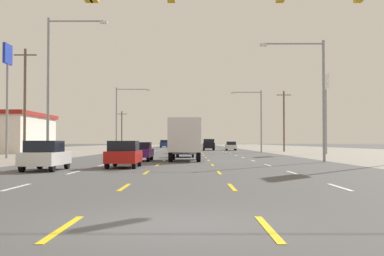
# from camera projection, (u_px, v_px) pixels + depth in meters

# --- Properties ---
(ground_plane) EXTENTS (572.00, 572.00, 0.00)m
(ground_plane) POSITION_uv_depth(u_px,v_px,m) (190.00, 151.00, 74.74)
(ground_plane) COLOR #4C4C4F
(lot_apron_left) EXTENTS (28.00, 440.00, 0.01)m
(lot_apron_left) POSITION_uv_depth(u_px,v_px,m) (30.00, 151.00, 74.79)
(lot_apron_left) COLOR gray
(lot_apron_left) RESTS_ON ground
(lot_apron_right) EXTENTS (28.00, 440.00, 0.01)m
(lot_apron_right) POSITION_uv_depth(u_px,v_px,m) (351.00, 151.00, 74.69)
(lot_apron_right) COLOR gray
(lot_apron_right) RESTS_ON ground
(lane_markings) EXTENTS (10.64, 227.60, 0.01)m
(lane_markings) POSITION_uv_depth(u_px,v_px,m) (191.00, 148.00, 113.22)
(lane_markings) COLOR white
(lane_markings) RESTS_ON ground
(signal_span_wire) EXTENTS (26.86, 0.53, 9.12)m
(signal_span_wire) POSITION_uv_depth(u_px,v_px,m) (176.00, 37.00, 18.87)
(signal_span_wire) COLOR brown
(signal_span_wire) RESTS_ON ground
(hatchback_far_left_nearest) EXTENTS (1.72, 3.90, 1.54)m
(hatchback_far_left_nearest) POSITION_uv_depth(u_px,v_px,m) (47.00, 155.00, 25.08)
(hatchback_far_left_nearest) COLOR white
(hatchback_far_left_nearest) RESTS_ON ground
(hatchback_inner_left_near) EXTENTS (1.72, 3.90, 1.54)m
(hatchback_inner_left_near) POSITION_uv_depth(u_px,v_px,m) (125.00, 154.00, 27.89)
(hatchback_inner_left_near) COLOR red
(hatchback_inner_left_near) RESTS_ON ground
(sedan_inner_left_mid) EXTENTS (1.80, 4.50, 1.46)m
(sedan_inner_left_mid) POSITION_uv_depth(u_px,v_px,m) (141.00, 151.00, 37.64)
(sedan_inner_left_mid) COLOR #4C196B
(sedan_inner_left_mid) RESTS_ON ground
(box_truck_center_turn_midfar) EXTENTS (2.40, 7.20, 3.23)m
(box_truck_center_turn_midfar) POSITION_uv_depth(u_px,v_px,m) (186.00, 137.00, 37.85)
(box_truck_center_turn_midfar) COLOR white
(box_truck_center_turn_midfar) RESTS_ON ground
(hatchback_center_turn_far) EXTENTS (1.72, 3.90, 1.54)m
(hatchback_center_turn_far) POSITION_uv_depth(u_px,v_px,m) (186.00, 149.00, 47.15)
(hatchback_center_turn_far) COLOR navy
(hatchback_center_turn_far) RESTS_ON ground
(suv_center_turn_farther) EXTENTS (1.98, 4.90, 1.98)m
(suv_center_turn_farther) POSITION_uv_depth(u_px,v_px,m) (189.00, 145.00, 63.66)
(suv_center_turn_farther) COLOR maroon
(suv_center_turn_farther) RESTS_ON ground
(hatchback_far_right_farthest) EXTENTS (1.72, 3.90, 1.54)m
(hatchback_far_right_farthest) POSITION_uv_depth(u_px,v_px,m) (232.00, 146.00, 84.00)
(hatchback_far_right_farthest) COLOR white
(hatchback_far_right_farthest) RESTS_ON ground
(suv_inner_right_distant_a) EXTENTS (1.98, 4.90, 1.98)m
(suv_inner_right_distant_a) POSITION_uv_depth(u_px,v_px,m) (210.00, 144.00, 84.66)
(suv_inner_right_distant_a) COLOR black
(suv_inner_right_distant_a) RESTS_ON ground
(suv_far_left_distant_b) EXTENTS (1.98, 4.90, 1.98)m
(suv_far_left_distant_b) POSITION_uv_depth(u_px,v_px,m) (165.00, 144.00, 127.13)
(suv_far_left_distant_b) COLOR navy
(suv_far_left_distant_b) RESTS_ON ground
(storefront_left_row_1) EXTENTS (9.96, 15.86, 5.39)m
(storefront_left_row_1) POSITION_uv_depth(u_px,v_px,m) (7.00, 133.00, 66.22)
(storefront_left_row_1) COLOR silver
(storefront_left_row_1) RESTS_ON ground
(pole_sign_left_row_1) EXTENTS (0.24, 1.78, 10.37)m
(pole_sign_left_row_1) POSITION_uv_depth(u_px,v_px,m) (9.00, 74.00, 44.04)
(pole_sign_left_row_1) COLOR gray
(pole_sign_left_row_1) RESTS_ON ground
(pole_sign_right_row_1) EXTENTS (0.24, 2.36, 9.68)m
(pole_sign_right_row_1) POSITION_uv_depth(u_px,v_px,m) (327.00, 93.00, 59.26)
(pole_sign_right_row_1) COLOR gray
(pole_sign_right_row_1) RESTS_ON ground
(streetlight_left_row_0) EXTENTS (4.43, 0.26, 10.66)m
(streetlight_left_row_0) POSITION_uv_depth(u_px,v_px,m) (55.00, 79.00, 35.77)
(streetlight_left_row_0) COLOR gray
(streetlight_left_row_0) RESTS_ON ground
(streetlight_right_row_0) EXTENTS (4.79, 0.26, 8.98)m
(streetlight_right_row_0) POSITION_uv_depth(u_px,v_px,m) (317.00, 90.00, 35.71)
(streetlight_right_row_0) COLOR gray
(streetlight_right_row_0) RESTS_ON ground
(streetlight_left_row_1) EXTENTS (4.82, 0.26, 9.12)m
(streetlight_left_row_1) POSITION_uv_depth(u_px,v_px,m) (121.00, 114.00, 68.02)
(streetlight_left_row_1) COLOR gray
(streetlight_left_row_1) RESTS_ON ground
(streetlight_right_row_1) EXTENTS (4.38, 0.26, 8.69)m
(streetlight_right_row_1) POSITION_uv_depth(u_px,v_px,m) (259.00, 116.00, 67.98)
(streetlight_right_row_1) COLOR gray
(streetlight_right_row_1) RESTS_ON ground
(utility_pole_left_row_0) EXTENTS (2.20, 0.26, 10.48)m
(utility_pole_left_row_0) POSITION_uv_depth(u_px,v_px,m) (26.00, 101.00, 46.78)
(utility_pole_left_row_0) COLOR brown
(utility_pole_left_row_0) RESTS_ON ground
(utility_pole_right_row_1) EXTENTS (2.20, 0.26, 9.31)m
(utility_pole_right_row_1) POSITION_uv_depth(u_px,v_px,m) (285.00, 120.00, 74.65)
(utility_pole_right_row_1) COLOR brown
(utility_pole_right_row_1) RESTS_ON ground
(utility_pole_left_row_2) EXTENTS (2.20, 0.26, 8.09)m
(utility_pole_left_row_2) POSITION_uv_depth(u_px,v_px,m) (123.00, 129.00, 104.48)
(utility_pole_left_row_2) COLOR brown
(utility_pole_left_row_2) RESTS_ON ground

